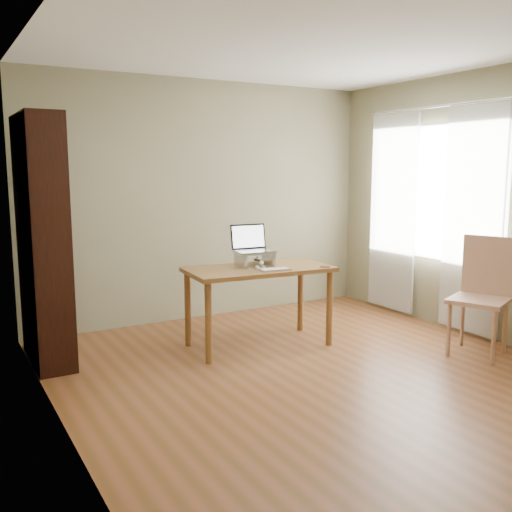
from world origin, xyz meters
The scene contains 10 objects.
room centered at (0.03, 0.01, 1.30)m, with size 4.04×4.54×2.64m.
bookshelf centered at (-1.83, 1.55, 1.05)m, with size 0.30×0.90×2.10m.
curtains centered at (1.92, 0.80, 1.17)m, with size 0.03×1.90×2.25m.
desk centered at (-0.04, 1.01, 0.65)m, with size 1.38×0.77×0.75m.
laptop_stand centered at (-0.04, 1.09, 0.83)m, with size 0.32×0.25×0.13m.
laptop centered at (-0.04, 1.15, 0.94)m, with size 0.37×0.32×0.25m.
keyboard centered at (0.00, 0.79, 0.76)m, with size 0.28×0.14×0.02m.
coaster centered at (0.50, 0.71, 0.75)m, with size 0.10×0.10×0.01m, color brown.
cat centered at (-0.03, 1.12, 0.81)m, with size 0.22×0.47×0.13m.
chair centered at (1.59, -0.20, 0.57)m, with size 0.62×0.61×1.05m.
Camera 1 is at (-2.66, -3.48, 1.67)m, focal length 40.00 mm.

